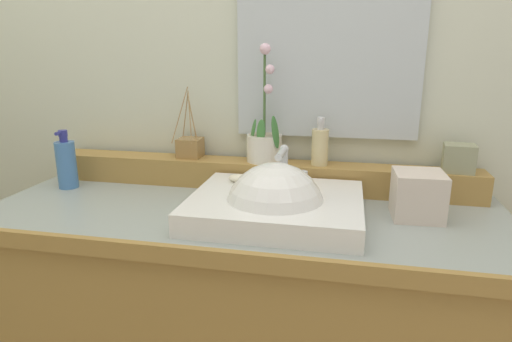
% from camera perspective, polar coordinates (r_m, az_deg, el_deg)
% --- Properties ---
extents(wall_back, '(3.38, 0.20, 2.73)m').
position_cam_1_polar(wall_back, '(1.56, 1.62, 18.99)').
color(wall_back, beige).
rests_on(wall_back, ground).
extents(vanity_cabinet, '(1.48, 0.57, 0.83)m').
position_cam_1_polar(vanity_cabinet, '(1.46, -1.59, -20.39)').
color(vanity_cabinet, '#A37C3D').
rests_on(vanity_cabinet, ground).
extents(back_ledge, '(1.40, 0.10, 0.09)m').
position_cam_1_polar(back_ledge, '(1.45, 0.25, -0.45)').
color(back_ledge, '#A37C3D').
rests_on(back_ledge, vanity_cabinet).
extents(sink_basin, '(0.46, 0.39, 0.29)m').
position_cam_1_polar(sink_basin, '(1.18, 2.53, -5.11)').
color(sink_basin, white).
rests_on(sink_basin, vanity_cabinet).
extents(soap_bar, '(0.07, 0.04, 0.02)m').
position_cam_1_polar(soap_bar, '(1.30, -2.07, -0.94)').
color(soap_bar, '#ECE2C5').
rests_on(soap_bar, sink_basin).
extents(potted_plant, '(0.12, 0.11, 0.37)m').
position_cam_1_polar(potted_plant, '(1.42, 1.11, 3.96)').
color(potted_plant, silver).
rests_on(potted_plant, back_ledge).
extents(soap_dispenser, '(0.05, 0.06, 0.15)m').
position_cam_1_polar(soap_dispenser, '(1.39, 8.31, 3.27)').
color(soap_dispenser, '#D4C28A').
rests_on(soap_dispenser, back_ledge).
extents(reed_diffuser, '(0.09, 0.09, 0.24)m').
position_cam_1_polar(reed_diffuser, '(1.50, -8.56, 3.11)').
color(reed_diffuser, olive).
rests_on(reed_diffuser, back_ledge).
extents(trinket_box, '(0.10, 0.08, 0.08)m').
position_cam_1_polar(trinket_box, '(1.43, 24.87, 1.52)').
color(trinket_box, gray).
rests_on(trinket_box, back_ledge).
extents(lotion_bottle, '(0.06, 0.07, 0.19)m').
position_cam_1_polar(lotion_bottle, '(1.57, -23.44, 0.91)').
color(lotion_bottle, '#4374B1').
rests_on(lotion_bottle, vanity_cabinet).
extents(tissue_box, '(0.13, 0.13, 0.13)m').
position_cam_1_polar(tissue_box, '(1.26, 20.30, -2.95)').
color(tissue_box, beige).
rests_on(tissue_box, vanity_cabinet).
extents(mirror, '(0.57, 0.02, 0.58)m').
position_cam_1_polar(mirror, '(1.42, 9.42, 16.00)').
color(mirror, silver).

